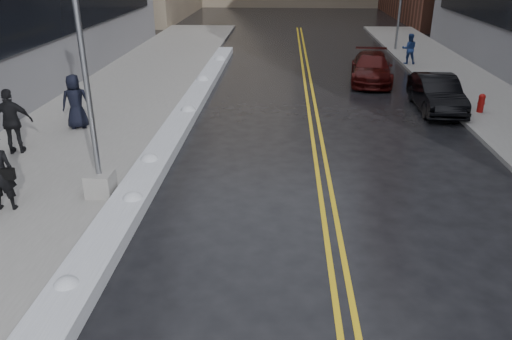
# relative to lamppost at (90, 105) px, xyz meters

# --- Properties ---
(ground) EXTENTS (160.00, 160.00, 0.00)m
(ground) POSITION_rel_lamppost_xyz_m (3.30, -2.00, -2.53)
(ground) COLOR black
(ground) RESTS_ON ground
(sidewalk_west) EXTENTS (5.50, 50.00, 0.15)m
(sidewalk_west) POSITION_rel_lamppost_xyz_m (-2.45, 8.00, -2.46)
(sidewalk_west) COLOR gray
(sidewalk_west) RESTS_ON ground
(sidewalk_east) EXTENTS (4.00, 50.00, 0.15)m
(sidewalk_east) POSITION_rel_lamppost_xyz_m (13.30, 8.00, -2.46)
(sidewalk_east) COLOR gray
(sidewalk_east) RESTS_ON ground
(lane_line_left) EXTENTS (0.12, 50.00, 0.01)m
(lane_line_left) POSITION_rel_lamppost_xyz_m (5.65, 8.00, -2.53)
(lane_line_left) COLOR gold
(lane_line_left) RESTS_ON ground
(lane_line_right) EXTENTS (0.12, 50.00, 0.01)m
(lane_line_right) POSITION_rel_lamppost_xyz_m (5.95, 8.00, -2.53)
(lane_line_right) COLOR gold
(lane_line_right) RESTS_ON ground
(snow_ridge) EXTENTS (0.90, 30.00, 0.34)m
(snow_ridge) POSITION_rel_lamppost_xyz_m (0.85, 6.00, -2.36)
(snow_ridge) COLOR silver
(snow_ridge) RESTS_ON ground
(lamppost) EXTENTS (0.65, 0.65, 7.62)m
(lamppost) POSITION_rel_lamppost_xyz_m (0.00, 0.00, 0.00)
(lamppost) COLOR gray
(lamppost) RESTS_ON sidewalk_west
(fire_hydrant) EXTENTS (0.26, 0.26, 0.73)m
(fire_hydrant) POSITION_rel_lamppost_xyz_m (12.30, 8.00, -1.98)
(fire_hydrant) COLOR maroon
(fire_hydrant) RESTS_ON sidewalk_east
(pedestrian_c) EXTENTS (1.09, 0.92, 1.90)m
(pedestrian_c) POSITION_rel_lamppost_xyz_m (-2.63, 5.24, -1.43)
(pedestrian_c) COLOR black
(pedestrian_c) RESTS_ON sidewalk_west
(pedestrian_d) EXTENTS (1.27, 0.77, 2.02)m
(pedestrian_d) POSITION_rel_lamppost_xyz_m (-3.61, 2.76, -1.38)
(pedestrian_d) COLOR black
(pedestrian_d) RESTS_ON sidewalk_west
(pedestrian_east) EXTENTS (0.84, 0.67, 1.65)m
(pedestrian_east) POSITION_rel_lamppost_xyz_m (11.55, 17.33, -1.56)
(pedestrian_east) COLOR navy
(pedestrian_east) RESTS_ON sidewalk_east
(car_black) EXTENTS (1.52, 4.25, 1.40)m
(car_black) POSITION_rel_lamppost_xyz_m (10.74, 8.66, -1.83)
(car_black) COLOR black
(car_black) RESTS_ON ground
(car_maroon) EXTENTS (2.50, 4.93, 1.37)m
(car_maroon) POSITION_rel_lamppost_xyz_m (8.90, 13.44, -1.85)
(car_maroon) COLOR #390A09
(car_maroon) RESTS_ON ground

